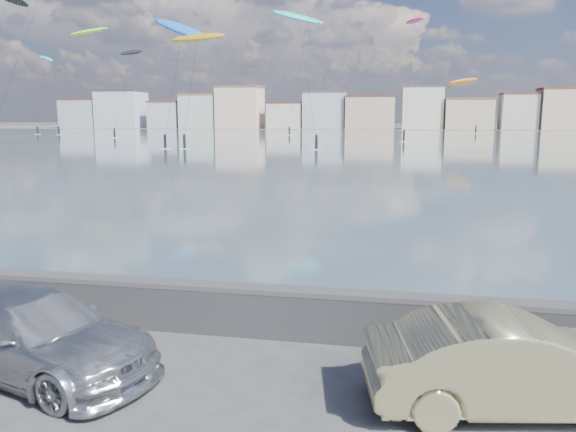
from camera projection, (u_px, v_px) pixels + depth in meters
name	position (u px, v px, depth m)	size (l,w,h in m)	color
ground	(175.00, 399.00, 8.63)	(700.00, 700.00, 0.00)	#333335
bay_water	(379.00, 141.00, 97.06)	(500.00, 177.00, 0.00)	#3A4C57
far_shore_strip	(389.00, 128.00, 201.91)	(500.00, 60.00, 0.00)	#4C473D
seawall	(226.00, 306.00, 11.14)	(400.00, 0.36, 1.08)	#28282B
far_buildings	(393.00, 111.00, 187.08)	(240.79, 13.26, 14.60)	#9EA8B7
car_silver	(33.00, 333.00, 9.46)	(1.93, 4.75, 1.38)	#B1B4B8
car_champagne	(514.00, 364.00, 8.22)	(1.51, 4.32, 1.42)	tan
kitesurfer_0	(197.00, 39.00, 79.64)	(9.66, 11.17, 16.24)	#BF8C19
kitesurfer_4	(132.00, 54.00, 116.81)	(2.71, 13.61, 18.68)	black
kitesurfer_8	(89.00, 32.00, 139.70)	(9.06, 19.32, 26.77)	#8CD826
kitesurfer_11	(298.00, 20.00, 77.48)	(8.34, 10.38, 19.21)	#19BFBF
kitesurfer_12	(415.00, 22.00, 101.59)	(4.82, 14.79, 22.21)	#E5338C
kitesurfer_13	(182.00, 30.00, 85.32)	(10.52, 16.77, 20.02)	blue
kitesurfer_14	(45.00, 60.00, 139.48)	(7.40, 12.44, 19.71)	#19BFBF
kitesurfer_15	(463.00, 82.00, 142.39)	(10.02, 12.38, 14.62)	orange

